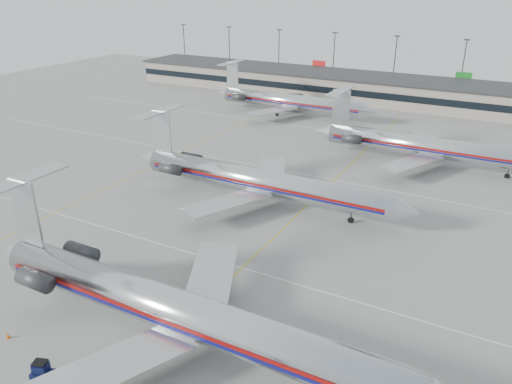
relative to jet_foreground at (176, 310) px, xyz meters
The scene contains 10 objects.
ground 5.25m from the jet_foreground, 108.02° to the left, with size 260.00×260.00×0.00m, color gray.
apron_markings 14.12m from the jet_foreground, 94.92° to the left, with size 160.00×0.15×0.02m, color silver.
terminal 101.58m from the jet_foreground, 90.66° to the left, with size 162.00×17.00×6.25m.
light_mast_row 115.71m from the jet_foreground, 90.58° to the left, with size 163.60×0.40×15.28m.
jet_foreground is the anchor object (origin of this frame).
jet_second_row 31.44m from the jet_foreground, 105.22° to the left, with size 44.60×26.26×11.67m.
jet_third_row 58.71m from the jet_foreground, 80.05° to the left, with size 42.58×26.19×11.64m.
jet_back_row 81.36m from the jet_foreground, 107.93° to the left, with size 41.22×25.36×11.27m.
tug_left 11.68m from the jet_foreground, 129.02° to the right, with size 2.33×1.69×1.71m.
cone_left 16.08m from the jet_foreground, 154.07° to the right, with size 0.38×0.38×0.52m, color #E95907.
Camera 1 is at (24.28, -31.83, 30.50)m, focal length 35.00 mm.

